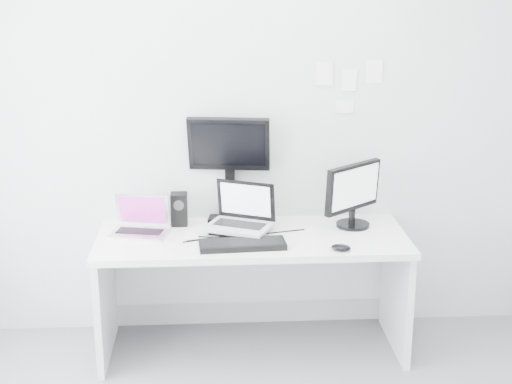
% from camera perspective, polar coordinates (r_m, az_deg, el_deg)
% --- Properties ---
extents(back_wall, '(3.60, 0.00, 3.60)m').
position_cam_1_polar(back_wall, '(4.47, -0.54, 5.65)').
color(back_wall, silver).
rests_on(back_wall, ground).
extents(desk, '(1.80, 0.70, 0.73)m').
position_cam_1_polar(desk, '(4.44, -0.28, -7.81)').
color(desk, white).
rests_on(desk, ground).
extents(macbook, '(0.36, 0.30, 0.24)m').
position_cam_1_polar(macbook, '(4.32, -9.07, -1.82)').
color(macbook, silver).
rests_on(macbook, desk).
extents(speaker, '(0.11, 0.11, 0.20)m').
position_cam_1_polar(speaker, '(4.48, -5.94, -1.32)').
color(speaker, black).
rests_on(speaker, desk).
extents(dell_laptop, '(0.44, 0.40, 0.30)m').
position_cam_1_polar(dell_laptop, '(4.29, -1.36, -1.31)').
color(dell_laptop, '#B2B5BB').
rests_on(dell_laptop, desk).
extents(rear_monitor, '(0.51, 0.24, 0.67)m').
position_cam_1_polar(rear_monitor, '(4.49, -2.06, 1.92)').
color(rear_monitor, black).
rests_on(rear_monitor, desk).
extents(samsung_monitor, '(0.47, 0.43, 0.40)m').
position_cam_1_polar(samsung_monitor, '(4.43, 7.56, -0.19)').
color(samsung_monitor, black).
rests_on(samsung_monitor, desk).
extents(keyboard, '(0.49, 0.20, 0.03)m').
position_cam_1_polar(keyboard, '(4.12, -1.05, -4.07)').
color(keyboard, black).
rests_on(keyboard, desk).
extents(mouse, '(0.13, 0.10, 0.04)m').
position_cam_1_polar(mouse, '(4.09, 6.57, -4.28)').
color(mouse, black).
rests_on(mouse, desk).
extents(wall_note_0, '(0.10, 0.00, 0.14)m').
position_cam_1_polar(wall_note_0, '(4.47, 5.29, 9.07)').
color(wall_note_0, white).
rests_on(wall_note_0, back_wall).
extents(wall_note_1, '(0.09, 0.00, 0.13)m').
position_cam_1_polar(wall_note_1, '(4.50, 7.19, 8.55)').
color(wall_note_1, white).
rests_on(wall_note_1, back_wall).
extents(wall_note_2, '(0.10, 0.00, 0.14)m').
position_cam_1_polar(wall_note_2, '(4.52, 9.10, 9.15)').
color(wall_note_2, white).
rests_on(wall_note_2, back_wall).
extents(wall_note_3, '(0.11, 0.00, 0.08)m').
position_cam_1_polar(wall_note_3, '(4.52, 6.87, 6.55)').
color(wall_note_3, white).
rests_on(wall_note_3, back_wall).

